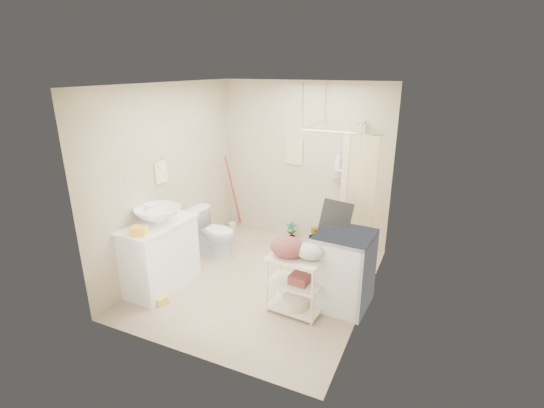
% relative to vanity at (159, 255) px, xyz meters
% --- Properties ---
extents(floor, '(3.20, 3.20, 0.00)m').
position_rel_vanity_xyz_m(floor, '(1.16, 0.64, -0.46)').
color(floor, tan).
rests_on(floor, ground).
extents(ceiling, '(2.80, 3.20, 0.04)m').
position_rel_vanity_xyz_m(ceiling, '(1.16, 0.64, 2.14)').
color(ceiling, silver).
rests_on(ceiling, ground).
extents(wall_back, '(2.80, 0.04, 2.60)m').
position_rel_vanity_xyz_m(wall_back, '(1.16, 2.24, 0.84)').
color(wall_back, '#BAAF90').
rests_on(wall_back, ground).
extents(wall_front, '(2.80, 0.04, 2.60)m').
position_rel_vanity_xyz_m(wall_front, '(1.16, -0.96, 0.84)').
color(wall_front, '#BAAF90').
rests_on(wall_front, ground).
extents(wall_left, '(0.04, 3.20, 2.60)m').
position_rel_vanity_xyz_m(wall_left, '(-0.24, 0.64, 0.84)').
color(wall_left, '#BAAF90').
rests_on(wall_left, ground).
extents(wall_right, '(0.04, 3.20, 2.60)m').
position_rel_vanity_xyz_m(wall_right, '(2.56, 0.64, 0.84)').
color(wall_right, '#BAAF90').
rests_on(wall_right, ground).
extents(vanity, '(0.62, 1.06, 0.91)m').
position_rel_vanity_xyz_m(vanity, '(0.00, 0.00, 0.00)').
color(vanity, white).
rests_on(vanity, ground).
extents(sink, '(0.73, 0.73, 0.20)m').
position_rel_vanity_xyz_m(sink, '(0.02, 0.02, 0.56)').
color(sink, white).
rests_on(sink, vanity).
extents(counter_basket, '(0.22, 0.19, 0.10)m').
position_rel_vanity_xyz_m(counter_basket, '(0.08, -0.38, 0.51)').
color(counter_basket, yellow).
rests_on(counter_basket, vanity).
extents(floor_basket, '(0.31, 0.27, 0.14)m').
position_rel_vanity_xyz_m(floor_basket, '(0.24, -0.34, -0.39)').
color(floor_basket, yellow).
rests_on(floor_basket, ground).
extents(toilet, '(0.75, 0.47, 0.73)m').
position_rel_vanity_xyz_m(toilet, '(0.12, 1.13, -0.09)').
color(toilet, white).
rests_on(toilet, ground).
extents(mop, '(0.17, 0.17, 1.38)m').
position_rel_vanity_xyz_m(mop, '(-0.11, 2.07, 0.23)').
color(mop, '#A82423').
rests_on(mop, ground).
extents(potted_plant_a, '(0.21, 0.17, 0.35)m').
position_rel_vanity_xyz_m(potted_plant_a, '(1.05, 2.05, -0.28)').
color(potted_plant_a, brown).
rests_on(potted_plant_a, ground).
extents(potted_plant_b, '(0.22, 0.19, 0.35)m').
position_rel_vanity_xyz_m(potted_plant_b, '(1.45, 2.06, -0.28)').
color(potted_plant_b, brown).
rests_on(potted_plant_b, ground).
extents(hanging_towel, '(0.28, 0.03, 0.42)m').
position_rel_vanity_xyz_m(hanging_towel, '(1.01, 2.22, 1.04)').
color(hanging_towel, '#C7B78E').
rests_on(hanging_towel, wall_back).
extents(towel_ring, '(0.04, 0.22, 0.34)m').
position_rel_vanity_xyz_m(towel_ring, '(-0.22, 0.44, 1.01)').
color(towel_ring, '#F8E899').
rests_on(towel_ring, wall_left).
extents(tp_holder, '(0.08, 0.12, 0.14)m').
position_rel_vanity_xyz_m(tp_holder, '(-0.20, 0.69, 0.26)').
color(tp_holder, white).
rests_on(tp_holder, wall_left).
extents(shower, '(1.10, 1.10, 2.10)m').
position_rel_vanity_xyz_m(shower, '(2.01, 1.69, 0.59)').
color(shower, white).
rests_on(shower, ground).
extents(shampoo_bottle_a, '(0.13, 0.13, 0.26)m').
position_rel_vanity_xyz_m(shampoo_bottle_a, '(1.76, 2.14, 0.99)').
color(shampoo_bottle_a, silver).
rests_on(shampoo_bottle_a, shower).
extents(shampoo_bottle_b, '(0.08, 0.09, 0.17)m').
position_rel_vanity_xyz_m(shampoo_bottle_b, '(1.85, 2.15, 0.95)').
color(shampoo_bottle_b, '#3A5EAB').
rests_on(shampoo_bottle_b, shower).
extents(washing_machine, '(0.68, 0.71, 0.95)m').
position_rel_vanity_xyz_m(washing_machine, '(2.30, 0.59, 0.02)').
color(washing_machine, silver).
rests_on(washing_machine, ground).
extents(laundry_rack, '(0.65, 0.41, 0.86)m').
position_rel_vanity_xyz_m(laundry_rack, '(1.83, 0.20, -0.03)').
color(laundry_rack, silver).
rests_on(laundry_rack, ground).
extents(ironing_board, '(0.38, 0.16, 1.31)m').
position_rel_vanity_xyz_m(ironing_board, '(2.09, 0.65, 0.20)').
color(ironing_board, black).
rests_on(ironing_board, ground).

